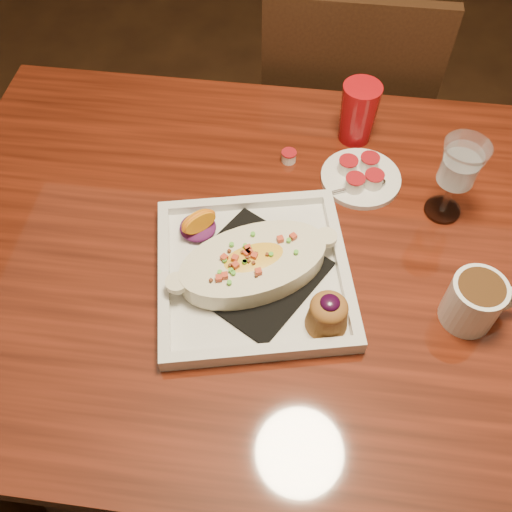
# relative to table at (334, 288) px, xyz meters

# --- Properties ---
(floor) EXTENTS (7.00, 7.00, 0.00)m
(floor) POSITION_rel_table_xyz_m (0.00, 0.00, -0.65)
(floor) COLOR #321F10
(floor) RESTS_ON ground
(table) EXTENTS (1.50, 0.90, 0.75)m
(table) POSITION_rel_table_xyz_m (0.00, 0.00, 0.00)
(table) COLOR maroon
(table) RESTS_ON floor
(chair_far) EXTENTS (0.42, 0.42, 0.93)m
(chair_far) POSITION_rel_table_xyz_m (-0.00, 0.63, -0.15)
(chair_far) COLOR black
(chair_far) RESTS_ON floor
(plate) EXTENTS (0.38, 0.38, 0.08)m
(plate) POSITION_rel_table_xyz_m (-0.14, -0.06, 0.13)
(plate) COLOR silver
(plate) RESTS_ON table
(coffee_mug) EXTENTS (0.12, 0.09, 0.09)m
(coffee_mug) POSITION_rel_table_xyz_m (0.21, -0.09, 0.15)
(coffee_mug) COLOR silver
(coffee_mug) RESTS_ON table
(goblet) EXTENTS (0.08, 0.08, 0.16)m
(goblet) POSITION_rel_table_xyz_m (0.18, 0.13, 0.21)
(goblet) COLOR silver
(goblet) RESTS_ON table
(saucer) EXTENTS (0.15, 0.15, 0.10)m
(saucer) POSITION_rel_table_xyz_m (0.03, 0.19, 0.11)
(saucer) COLOR silver
(saucer) RESTS_ON table
(creamer_loose) EXTENTS (0.03, 0.03, 0.02)m
(creamer_loose) POSITION_rel_table_xyz_m (-0.11, 0.22, 0.11)
(creamer_loose) COLOR white
(creamer_loose) RESTS_ON table
(red_tumbler) EXTENTS (0.08, 0.08, 0.13)m
(red_tumbler) POSITION_rel_table_xyz_m (0.01, 0.31, 0.16)
(red_tumbler) COLOR #AA0C12
(red_tumbler) RESTS_ON table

